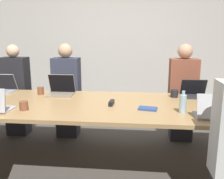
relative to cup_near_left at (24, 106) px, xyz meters
name	(u,v)px	position (x,y,z in m)	size (l,w,h in m)	color
ground_plane	(95,163)	(0.71, 0.33, -0.81)	(24.00, 24.00, 0.00)	#4C4742
curtain_wall	(113,42)	(0.71, 2.51, 0.59)	(12.00, 0.06, 2.80)	beige
conference_table	(94,108)	(0.71, 0.33, -0.10)	(4.34, 1.25, 0.77)	tan
cup_near_left	(24,106)	(0.00, 0.00, 0.00)	(0.09, 0.09, 0.10)	brown
laptop_far_left	(4,87)	(-0.66, 0.79, 0.02)	(0.32, 0.26, 0.25)	#B7B7BC
person_far_left	(16,92)	(-0.66, 1.15, -0.13)	(0.40, 0.24, 1.41)	#2D2D38
laptop_far_midleft	(61,89)	(0.19, 0.71, 0.03)	(0.35, 0.27, 0.27)	gray
person_far_midleft	(67,92)	(0.14, 1.15, -0.12)	(0.40, 0.24, 1.43)	#2D2D38
cup_far_midleft	(41,91)	(-0.09, 0.69, 0.00)	(0.08, 0.08, 0.10)	brown
laptop_far_right	(194,92)	(1.93, 0.77, 0.02)	(0.32, 0.23, 0.23)	#333338
person_far_right	(182,95)	(1.87, 1.18, -0.12)	(0.40, 0.24, 1.43)	#2D2D38
cup_far_right	(174,94)	(1.68, 0.72, 0.00)	(0.10, 0.10, 0.10)	#232328
laptop_near_right	(215,111)	(1.95, -0.07, 0.02)	(0.36, 0.25, 0.24)	#B7B7BC
bottle_near_right	(183,104)	(1.67, 0.06, 0.05)	(0.07, 0.07, 0.23)	#ADD1E0
stapler	(111,103)	(0.91, 0.29, -0.02)	(0.06, 0.15, 0.05)	black
notebook	(148,109)	(1.32, 0.15, -0.04)	(0.22, 0.16, 0.02)	#2D4C8C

